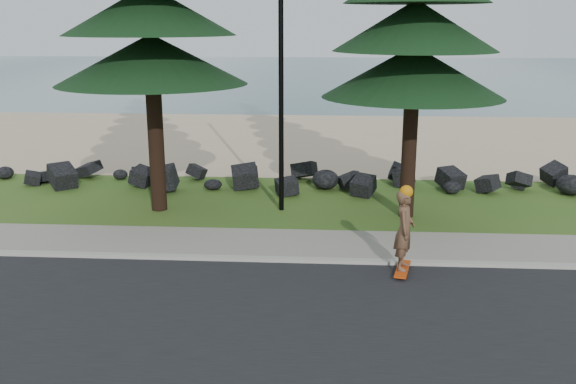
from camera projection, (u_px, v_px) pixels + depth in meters
The scene contains 9 objects.
ground at pixel (271, 248), 15.33m from camera, with size 160.00×160.00×0.00m, color #315B1C.
road at pixel (248, 338), 10.99m from camera, with size 160.00×7.00×0.02m, color black.
kerb at pixel (268, 260), 14.45m from camera, with size 160.00×0.20×0.10m, color #A5A194.
sidewalk at pixel (272, 244), 15.51m from camera, with size 160.00×2.00×0.08m, color gray.
beach_sand at pixel (300, 139), 29.30m from camera, with size 160.00×15.00×0.01m, color #CFAE8A.
ocean at pixel (317, 74), 64.46m from camera, with size 160.00×58.00×0.01m, color #335762.
seawall_boulders at pixel (287, 188), 20.72m from camera, with size 60.00×2.40×1.10m, color black, non-canonical shape.
lamp_post at pixel (281, 63), 17.33m from camera, with size 0.25×0.14×8.14m.
skateboarder at pixel (404, 230), 13.54m from camera, with size 0.54×1.07×1.94m.
Camera 1 is at (1.33, -14.39, 5.28)m, focal length 40.00 mm.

